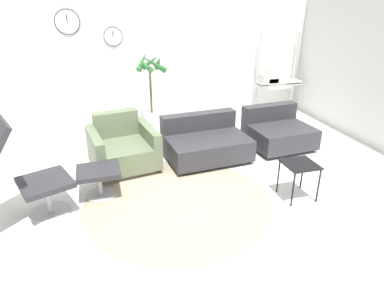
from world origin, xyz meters
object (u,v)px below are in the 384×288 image
at_px(couch_low, 205,143).
at_px(potted_plant, 151,97).
at_px(ottoman, 99,176).
at_px(armchair_red, 122,149).
at_px(shelf_unit, 274,80).
at_px(couch_second, 278,132).
at_px(side_table, 300,168).

xyz_separation_m(couch_low, potted_plant, (-0.55, 1.42, 0.38)).
distance_m(couch_low, potted_plant, 1.57).
height_order(ottoman, couch_low, couch_low).
bearing_deg(armchair_red, potted_plant, -125.09).
distance_m(ottoman, shelf_unit, 4.37).
relative_size(ottoman, potted_plant, 0.36).
height_order(ottoman, couch_second, couch_second).
bearing_deg(shelf_unit, armchair_red, -152.97).
distance_m(side_table, shelf_unit, 3.39).
bearing_deg(ottoman, couch_second, 15.51).
xyz_separation_m(armchair_red, side_table, (1.94, -1.44, 0.12)).
xyz_separation_m(potted_plant, shelf_unit, (2.60, 0.32, 0.08)).
relative_size(armchair_red, side_table, 2.21).
bearing_deg(armchair_red, couch_low, 168.28).
bearing_deg(couch_second, armchair_red, -3.33).
relative_size(ottoman, couch_second, 0.50).
bearing_deg(potted_plant, couch_low, -68.77).
relative_size(couch_low, side_table, 2.76).
bearing_deg(couch_second, couch_low, 0.47).
bearing_deg(couch_low, ottoman, 19.13).
relative_size(ottoman, shelf_unit, 0.31).
height_order(couch_low, shelf_unit, shelf_unit).
distance_m(couch_low, side_table, 1.56).
bearing_deg(side_table, ottoman, 163.21).
height_order(armchair_red, couch_low, armchair_red).
relative_size(ottoman, couch_low, 0.41).
relative_size(ottoman, armchair_red, 0.51).
bearing_deg(couch_low, armchair_red, -7.29).
relative_size(couch_low, couch_second, 1.23).
height_order(couch_second, potted_plant, potted_plant).
xyz_separation_m(armchair_red, couch_second, (2.49, 0.04, -0.04)).
height_order(potted_plant, shelf_unit, shelf_unit).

